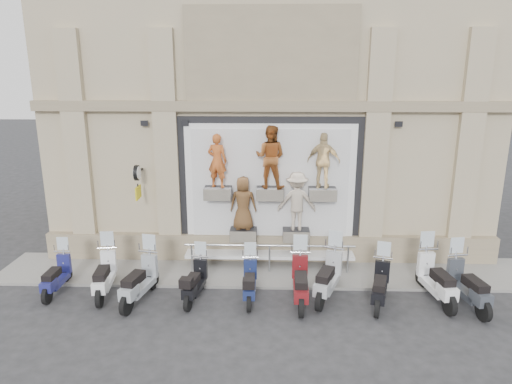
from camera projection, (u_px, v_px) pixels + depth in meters
ground at (269, 308)px, 11.61m from camera, size 90.00×90.00×0.00m
sidewalk at (269, 271)px, 13.63m from camera, size 16.00×2.20×0.08m
building at (271, 66)px, 16.82m from camera, size 14.00×8.60×12.00m
shop_vitrine at (273, 189)px, 13.63m from camera, size 5.60×0.91×4.30m
guard_rail at (269, 259)px, 13.42m from camera, size 5.06×0.10×0.93m
clock_sign_bracket at (137, 178)px, 13.38m from camera, size 0.10×0.80×1.02m
scooter_a at (56, 269)px, 12.25m from camera, size 0.51×1.71×1.39m
scooter_b at (104, 267)px, 12.14m from camera, size 0.81×1.98×1.56m
scooter_c at (139, 272)px, 11.76m from camera, size 0.98×2.06×1.61m
scooter_d at (195, 275)px, 11.89m from camera, size 0.74×1.77×1.40m
scooter_e at (250, 275)px, 11.87m from camera, size 0.52×1.71×1.39m
scooter_f at (301, 274)px, 11.68m from camera, size 0.64×2.02×1.63m
scooter_g at (328, 269)px, 11.94m from camera, size 1.30×2.12×1.66m
scooter_h at (381, 277)px, 11.61m from camera, size 1.06×1.92×1.50m
scooter_i at (437, 271)px, 11.78m from camera, size 0.87×2.13×1.68m
scooter_j at (469, 277)px, 11.50m from camera, size 0.91×2.07×1.62m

